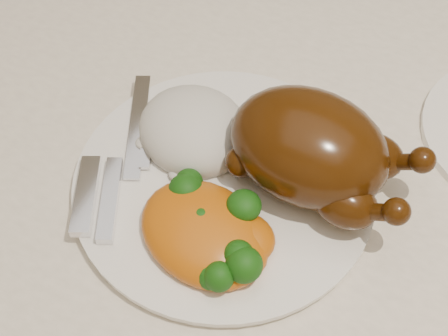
% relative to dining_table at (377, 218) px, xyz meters
% --- Properties ---
extents(dining_table, '(1.60, 0.90, 0.76)m').
position_rel_dining_table_xyz_m(dining_table, '(0.00, 0.00, 0.00)').
color(dining_table, brown).
rests_on(dining_table, floor).
extents(tablecloth, '(1.73, 1.03, 0.18)m').
position_rel_dining_table_xyz_m(tablecloth, '(0.00, 0.00, 0.07)').
color(tablecloth, white).
rests_on(tablecloth, dining_table).
extents(dinner_plate, '(0.29, 0.29, 0.01)m').
position_rel_dining_table_xyz_m(dinner_plate, '(-0.14, -0.10, 0.11)').
color(dinner_plate, white).
rests_on(dinner_plate, tablecloth).
extents(roast_chicken, '(0.18, 0.12, 0.09)m').
position_rel_dining_table_xyz_m(roast_chicken, '(-0.07, -0.06, 0.16)').
color(roast_chicken, '#442207').
rests_on(roast_chicken, dinner_plate).
extents(rice_mound, '(0.14, 0.14, 0.06)m').
position_rel_dining_table_xyz_m(rice_mound, '(-0.19, -0.06, 0.13)').
color(rice_mound, silver).
rests_on(rice_mound, dinner_plate).
extents(mac_and_cheese, '(0.15, 0.13, 0.05)m').
position_rel_dining_table_xyz_m(mac_and_cheese, '(-0.13, -0.16, 0.13)').
color(mac_and_cheese, '#D45A0D').
rests_on(mac_and_cheese, dinner_plate).
extents(cutlery, '(0.08, 0.20, 0.01)m').
position_rel_dining_table_xyz_m(cutlery, '(-0.24, -0.14, 0.12)').
color(cutlery, silver).
rests_on(cutlery, dinner_plate).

